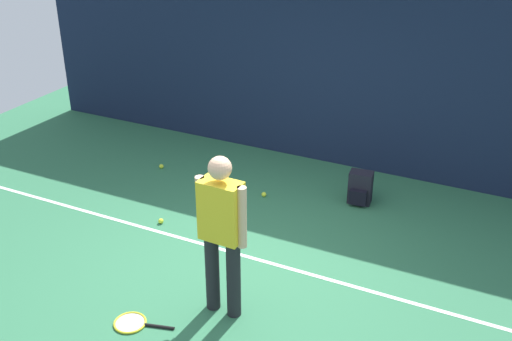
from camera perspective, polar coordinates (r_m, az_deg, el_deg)
ground_plane at (r=7.01m, az=-1.46°, el=-8.66°), size 12.00×12.00×0.00m
back_fence at (r=8.90m, az=7.49°, el=9.15°), size 10.00×0.10×2.84m
court_line at (r=7.14m, az=-0.79°, el=-7.91°), size 9.00×0.05×0.00m
tennis_player at (r=5.83m, az=-3.18°, el=-5.28°), size 0.53×0.23×1.70m
tennis_racket at (r=6.33m, az=-11.24°, el=-13.58°), size 0.64×0.40×0.03m
backpack at (r=8.23m, az=9.54°, el=-1.64°), size 0.32×0.31×0.44m
tennis_ball_near_player at (r=7.83m, az=-8.73°, el=-4.60°), size 0.07×0.07×0.07m
tennis_ball_by_fence at (r=8.34m, az=0.73°, el=-2.21°), size 0.07×0.07×0.07m
tennis_ball_mid_court at (r=9.21m, az=-8.69°, el=0.38°), size 0.07×0.07×0.07m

